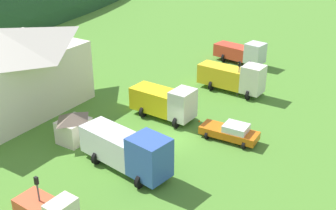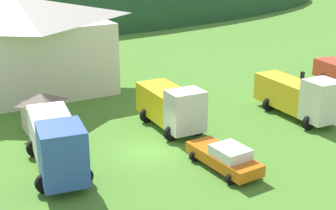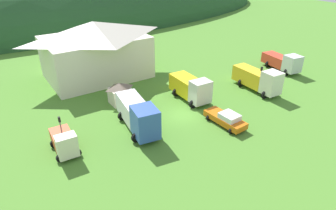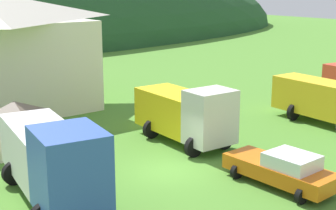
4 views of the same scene
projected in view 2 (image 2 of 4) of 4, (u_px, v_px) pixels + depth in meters
ground_plane at (149, 152)px, 30.93m from camera, size 200.00×200.00×0.00m
depot_building at (19, 44)px, 42.09m from camera, size 16.03×11.46×8.69m
play_shed_cream at (43, 111)px, 34.03m from camera, size 2.86×2.42×2.88m
box_truck_blue at (56, 142)px, 27.68m from camera, size 3.95×8.57×3.74m
flatbed_truck_yellow at (171, 105)px, 34.28m from camera, size 3.45×6.72×3.48m
heavy_rig_striped at (299, 96)px, 36.37m from camera, size 3.24×7.75×3.64m
service_pickup_orange at (225, 157)px, 28.24m from camera, size 2.53×5.35×1.66m
traffic_light_east at (301, 92)px, 35.12m from camera, size 0.20×0.32×4.03m
traffic_cone_near_pickup at (212, 152)px, 30.89m from camera, size 0.36×0.36×0.53m
traffic_cone_mid_row at (209, 141)px, 32.63m from camera, size 0.36×0.36×0.52m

